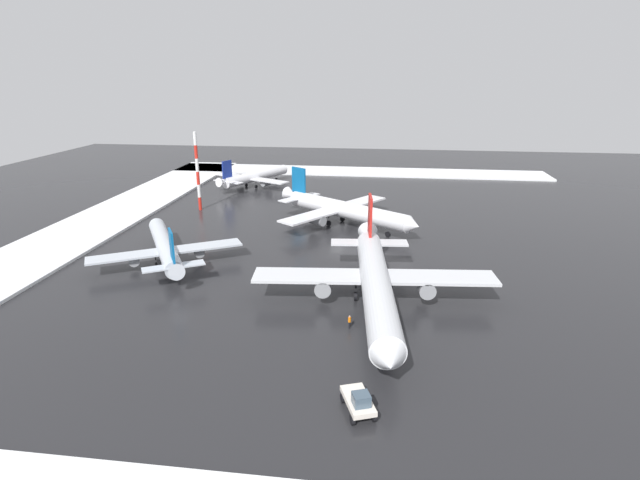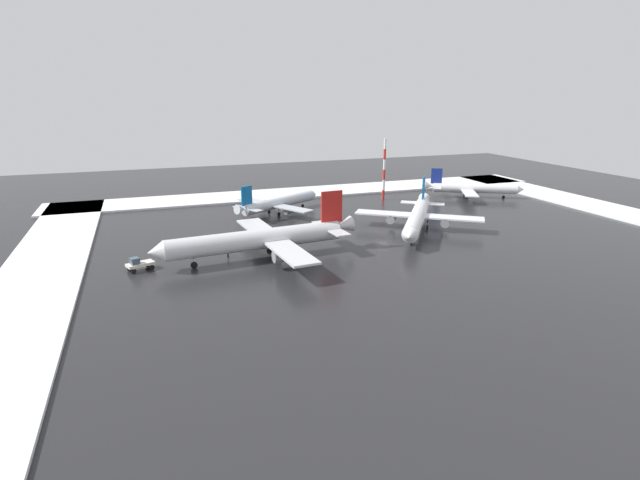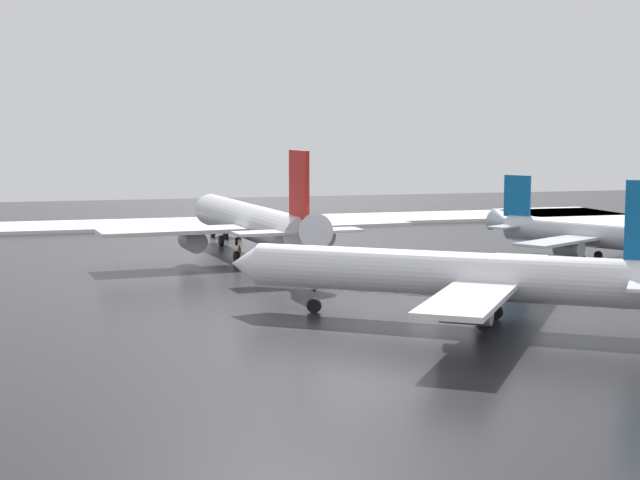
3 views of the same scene
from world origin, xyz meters
TOP-DOWN VIEW (x-y plane):
  - ground_plane at (0.00, 0.00)m, footprint 240.00×240.00m
  - snow_bank_right at (67.00, 0.00)m, footprint 14.00×116.00m
  - airplane_parked_portside at (29.17, 7.92)m, footprint 39.72×33.01m
  - airplane_parked_starboard at (16.65, -26.49)m, footprint 26.28×22.49m
  - airplane_distant_tail at (-8.30, 0.57)m, footprint 25.93×30.09m
  - pushback_tug at (50.97, 7.02)m, footprint 5.08×3.66m
  - ground_crew_mid_apron at (35.04, 5.01)m, footprint 0.36×0.36m
  - ground_crew_near_tug at (27.37, 9.69)m, footprint 0.36×0.36m

SIDE VIEW (x-z plane):
  - ground_plane at x=0.00m, z-range 0.00..0.00m
  - snow_bank_right at x=67.00m, z-range 0.00..0.52m
  - ground_crew_mid_apron at x=35.04m, z-range 0.12..1.83m
  - ground_crew_near_tug at x=27.37m, z-range 0.12..1.83m
  - pushback_tug at x=50.97m, z-range 0.03..2.53m
  - airplane_parked_starboard at x=16.65m, z-range -1.46..7.18m
  - airplane_distant_tail at x=-8.30m, z-range -1.76..8.63m
  - airplane_parked_portside at x=29.17m, z-range -2.00..9.79m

